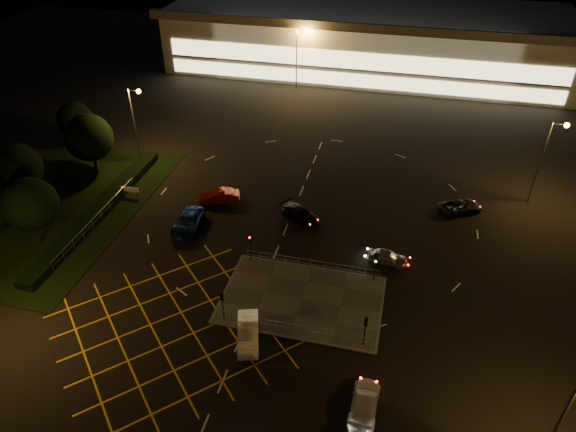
% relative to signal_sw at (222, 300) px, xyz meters
% --- Properties ---
extents(ground, '(180.00, 180.00, 0.00)m').
position_rel_signal_sw_xyz_m(ground, '(4.00, 5.99, -2.37)').
color(ground, black).
rests_on(ground, ground).
extents(pedestrian_island, '(14.00, 9.00, 0.12)m').
position_rel_signal_sw_xyz_m(pedestrian_island, '(6.00, 3.99, -2.31)').
color(pedestrian_island, '#4C4944').
rests_on(pedestrian_island, ground).
extents(grass_verge, '(18.00, 30.00, 0.08)m').
position_rel_signal_sw_xyz_m(grass_verge, '(-24.00, 11.99, -2.33)').
color(grass_verge, black).
rests_on(grass_verge, ground).
extents(hedge, '(2.00, 26.00, 1.00)m').
position_rel_signal_sw_xyz_m(hedge, '(-19.00, 11.99, -1.87)').
color(hedge, black).
rests_on(hedge, ground).
extents(supermarket, '(72.00, 26.50, 10.50)m').
position_rel_signal_sw_xyz_m(supermarket, '(4.00, 67.95, 2.95)').
color(supermarket, beige).
rests_on(supermarket, ground).
extents(streetlight_se, '(1.78, 0.56, 10.03)m').
position_rel_signal_sw_xyz_m(streetlight_se, '(24.44, -8.01, 4.20)').
color(streetlight_se, slate).
rests_on(streetlight_se, ground).
extents(streetlight_nw, '(1.78, 0.56, 10.03)m').
position_rel_signal_sw_xyz_m(streetlight_nw, '(-19.56, 23.99, 4.20)').
color(streetlight_nw, slate).
rests_on(streetlight_nw, ground).
extents(streetlight_ne, '(1.78, 0.56, 10.03)m').
position_rel_signal_sw_xyz_m(streetlight_ne, '(28.44, 25.99, 4.20)').
color(streetlight_ne, slate).
rests_on(streetlight_ne, ground).
extents(streetlight_far_left, '(1.78, 0.56, 10.03)m').
position_rel_signal_sw_xyz_m(streetlight_far_left, '(-5.56, 53.99, 4.20)').
color(streetlight_far_left, slate).
rests_on(streetlight_far_left, ground).
extents(streetlight_far_right, '(1.78, 0.56, 10.03)m').
position_rel_signal_sw_xyz_m(streetlight_far_right, '(34.44, 55.99, 4.20)').
color(streetlight_far_right, slate).
rests_on(streetlight_far_right, ground).
extents(signal_sw, '(0.28, 0.30, 3.15)m').
position_rel_signal_sw_xyz_m(signal_sw, '(0.00, 0.00, 0.00)').
color(signal_sw, black).
rests_on(signal_sw, pedestrian_island).
extents(signal_se, '(0.28, 0.30, 3.15)m').
position_rel_signal_sw_xyz_m(signal_se, '(12.00, 0.00, 0.00)').
color(signal_se, black).
rests_on(signal_se, pedestrian_island).
extents(signal_nw, '(0.28, 0.30, 3.15)m').
position_rel_signal_sw_xyz_m(signal_nw, '(0.00, 7.99, 0.00)').
color(signal_nw, black).
rests_on(signal_nw, pedestrian_island).
extents(signal_ne, '(0.28, 0.30, 3.15)m').
position_rel_signal_sw_xyz_m(signal_ne, '(12.00, 7.99, 0.00)').
color(signal_ne, black).
rests_on(signal_ne, pedestrian_island).
extents(tree_b, '(5.40, 5.40, 7.35)m').
position_rel_signal_sw_xyz_m(tree_b, '(-28.00, 11.99, 2.28)').
color(tree_b, black).
rests_on(tree_b, ground).
extents(tree_c, '(5.76, 5.76, 7.84)m').
position_rel_signal_sw_xyz_m(tree_c, '(-24.00, 19.99, 2.59)').
color(tree_c, black).
rests_on(tree_c, ground).
extents(tree_d, '(4.68, 4.68, 6.37)m').
position_rel_signal_sw_xyz_m(tree_d, '(-30.00, 25.99, 1.65)').
color(tree_d, black).
rests_on(tree_d, ground).
extents(tree_e, '(5.40, 5.40, 7.35)m').
position_rel_signal_sw_xyz_m(tree_e, '(-22.00, 5.99, 2.28)').
color(tree_e, black).
rests_on(tree_e, ground).
extents(car_queue_white, '(3.03, 5.09, 1.58)m').
position_rel_signal_sw_xyz_m(car_queue_white, '(2.68, -1.58, -1.57)').
color(car_queue_white, white).
rests_on(car_queue_white, ground).
extents(car_left_blue, '(3.20, 5.83, 1.55)m').
position_rel_signal_sw_xyz_m(car_left_blue, '(-8.27, 11.80, -1.59)').
color(car_left_blue, navy).
rests_on(car_left_blue, ground).
extents(car_far_dkgrey, '(5.31, 4.37, 1.45)m').
position_rel_signal_sw_xyz_m(car_far_dkgrey, '(3.07, 16.17, -1.64)').
color(car_far_dkgrey, black).
rests_on(car_far_dkgrey, ground).
extents(car_right_silver, '(4.01, 1.95, 1.32)m').
position_rel_signal_sw_xyz_m(car_right_silver, '(13.01, 11.12, -1.71)').
color(car_right_silver, silver).
rests_on(car_right_silver, ground).
extents(car_circ_red, '(4.90, 3.09, 1.52)m').
position_rel_signal_sw_xyz_m(car_circ_red, '(-6.72, 17.43, -1.61)').
color(car_circ_red, maroon).
rests_on(car_circ_red, ground).
extents(car_east_grey, '(5.50, 4.45, 1.39)m').
position_rel_signal_sw_xyz_m(car_east_grey, '(20.21, 21.83, -1.67)').
color(car_east_grey, black).
rests_on(car_east_grey, ground).
extents(car_approach_white, '(2.10, 4.82, 1.38)m').
position_rel_signal_sw_xyz_m(car_approach_white, '(12.75, -5.87, -1.68)').
color(car_approach_white, beige).
rests_on(car_approach_white, ground).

